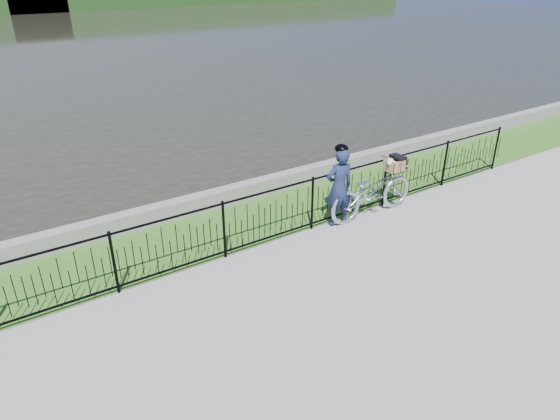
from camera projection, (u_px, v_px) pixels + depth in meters
ground at (321, 281)px, 8.58m from camera, size 120.00×120.00×0.00m
grass_strip at (245, 222)px, 10.52m from camera, size 60.00×2.00×0.01m
water at (16, 45)px, 33.17m from camera, size 120.00×120.00×0.00m
quay_wall at (222, 197)px, 11.18m from camera, size 60.00×0.30×0.40m
fence at (270, 216)px, 9.52m from camera, size 14.00×0.06×1.15m
bicycle_rig at (372, 190)px, 10.58m from camera, size 2.19×0.76×1.24m
cyclist at (339, 186)px, 10.09m from camera, size 0.66×0.49×1.74m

